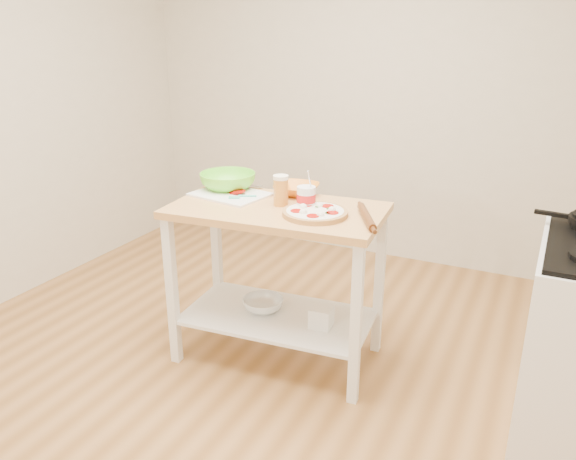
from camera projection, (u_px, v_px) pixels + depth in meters
The scene contains 13 objects.
room_shell at pixel (222, 138), 2.38m from camera, with size 4.04×4.54×2.74m.
prep_island at pixel (277, 252), 3.04m from camera, with size 1.17×0.70×0.90m.
pizza at pixel (315, 212), 2.81m from camera, with size 0.33×0.33×0.05m.
cutting_board at pixel (231, 194), 3.16m from camera, with size 0.44×0.36×0.04m.
spatula at pixel (241, 197), 3.07m from camera, with size 0.13×0.11×0.01m.
knife at pixel (234, 184), 3.32m from camera, with size 0.27×0.07×0.01m.
orange_bowl at pixel (296, 189), 3.16m from camera, with size 0.25×0.25×0.06m, color orange.
green_bowl at pixel (228, 181), 3.24m from camera, with size 0.32×0.32×0.10m, color #6BE230.
beer_pint at pixel (281, 190), 2.95m from camera, with size 0.08×0.08×0.16m.
yogurt_tub at pixel (306, 198), 2.90m from camera, with size 0.10×0.10×0.21m.
rolling_pin at pixel (367, 217), 2.73m from camera, with size 0.04×0.04×0.34m, color #5C3115.
shelf_glass_bowl at pixel (263, 304), 3.21m from camera, with size 0.23×0.23×0.07m, color silver.
shelf_bin at pixel (321, 317), 3.03m from camera, with size 0.11×0.11×0.11m, color white.
Camera 1 is at (1.29, -2.01, 1.79)m, focal length 35.00 mm.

